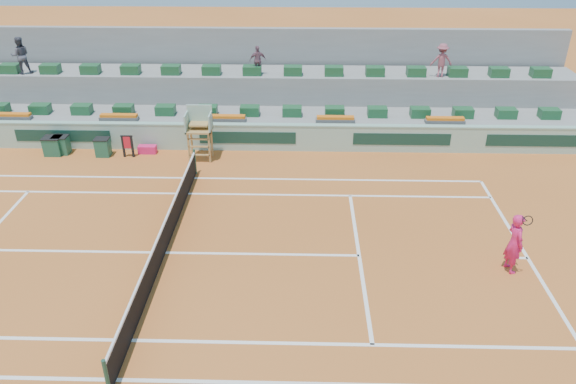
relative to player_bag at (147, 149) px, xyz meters
The scene contains 20 objects.
ground 8.38m from the player_bag, 72.22° to the right, with size 90.00×90.00×0.00m, color #AA5520.
seating_tier_lower 3.76m from the player_bag, 46.81° to the left, with size 36.00×4.00×1.20m, color gray.
seating_tier_upper 5.15m from the player_bag, 59.39° to the left, with size 36.00×2.40×2.60m, color gray.
stadium_back_wall 6.76m from the player_bag, 66.65° to the left, with size 36.00×0.40×4.40m, color gray.
player_bag is the anchor object (origin of this frame).
spectator_left 8.34m from the player_bag, 151.67° to the left, with size 0.87×0.68×1.79m, color #464651.
spectator_mid 6.88m from the player_bag, 37.78° to the left, with size 0.83×0.34×1.41m, color #7D5365.
spectator_right 14.53m from the player_bag, 14.84° to the left, with size 1.04×0.60×1.60m, color #8D4651.
court_lines 8.38m from the player_bag, 72.22° to the right, with size 23.89×11.09×0.01m.
tennis_net 8.38m from the player_bag, 72.22° to the right, with size 0.10×11.97×1.10m.
advertising_hoarding 2.67m from the player_bag, 11.43° to the left, with size 36.00×0.34×1.26m.
umpire_chair 2.94m from the player_bag, 10.60° to the right, with size 1.10×0.90×2.40m.
seat_row_lower 3.38m from the player_bag, 35.50° to the left, with size 32.90×0.60×0.44m.
seat_row_upper 5.23m from the player_bag, 55.52° to the left, with size 32.90×0.60×0.44m.
flower_planters 1.87m from the player_bag, 44.08° to the left, with size 26.80×0.36×0.28m.
drink_cooler_a 1.95m from the player_bag, 169.69° to the right, with size 0.64×0.56×0.84m.
drink_cooler_b 3.87m from the player_bag, behind, with size 0.69×0.59×0.84m.
drink_cooler_c 4.20m from the player_bag, behind, with size 0.80×0.69×0.84m.
towel_rack 0.95m from the player_bag, 149.48° to the right, with size 0.53×0.09×1.03m.
tennis_player 16.14m from the player_bag, 32.33° to the right, with size 0.62×0.97×2.28m.
Camera 1 is at (4.47, -15.27, 10.53)m, focal length 35.00 mm.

